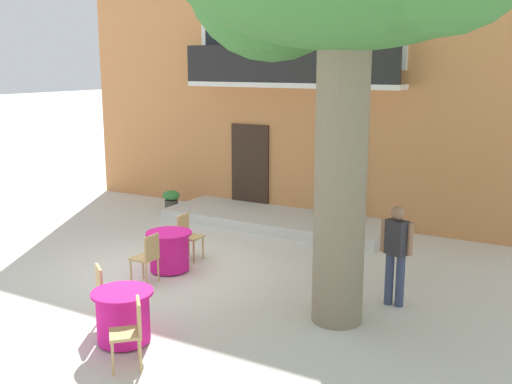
% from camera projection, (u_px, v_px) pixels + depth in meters
% --- Properties ---
extents(ground_plane, '(120.00, 120.00, 0.00)m').
position_uv_depth(ground_plane, '(159.00, 270.00, 11.50)').
color(ground_plane, silver).
extents(building_facade, '(13.00, 5.09, 7.50)m').
position_uv_depth(building_facade, '(329.00, 67.00, 16.45)').
color(building_facade, '#CC844C').
rests_on(building_facade, ground).
extents(entrance_step_platform, '(5.61, 1.91, 0.25)m').
position_uv_depth(entrance_step_platform, '(277.00, 220.00, 14.71)').
color(entrance_step_platform, silver).
rests_on(entrance_step_platform, ground).
extents(cafe_table_near_tree, '(0.86, 0.86, 0.76)m').
position_uv_depth(cafe_table_near_tree, '(169.00, 251.00, 11.40)').
color(cafe_table_near_tree, '#DB1984').
rests_on(cafe_table_near_tree, ground).
extents(cafe_chair_near_tree_0, '(0.42, 0.42, 0.91)m').
position_uv_depth(cafe_chair_near_tree_0, '(188.00, 234.00, 12.06)').
color(cafe_chair_near_tree_0, tan).
rests_on(cafe_chair_near_tree_0, ground).
extents(cafe_chair_near_tree_1, '(0.42, 0.42, 0.91)m').
position_uv_depth(cafe_chair_near_tree_1, '(147.00, 255.00, 10.69)').
color(cafe_chair_near_tree_1, tan).
rests_on(cafe_chair_near_tree_1, ground).
extents(cafe_table_middle, '(0.86, 0.86, 0.76)m').
position_uv_depth(cafe_table_middle, '(123.00, 316.00, 8.45)').
color(cafe_table_middle, '#DB1984').
rests_on(cafe_table_middle, ground).
extents(cafe_chair_middle_0, '(0.57, 0.57, 0.91)m').
position_uv_depth(cafe_chair_middle_0, '(131.00, 329.00, 7.73)').
color(cafe_chair_middle_0, tan).
rests_on(cafe_chair_middle_0, ground).
extents(cafe_chair_middle_1, '(0.56, 0.56, 0.91)m').
position_uv_depth(cafe_chair_middle_1, '(107.00, 290.00, 9.06)').
color(cafe_chair_middle_1, tan).
rests_on(cafe_chair_middle_1, ground).
extents(ground_planter_left, '(0.46, 0.46, 0.53)m').
position_uv_depth(ground_planter_left, '(171.00, 199.00, 16.17)').
color(ground_planter_left, '#47423D').
rests_on(ground_planter_left, ground).
extents(pedestrian_near_entrance, '(0.53, 0.34, 1.65)m').
position_uv_depth(pedestrian_near_entrance, '(396.00, 250.00, 9.66)').
color(pedestrian_near_entrance, '#384260').
rests_on(pedestrian_near_entrance, ground).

